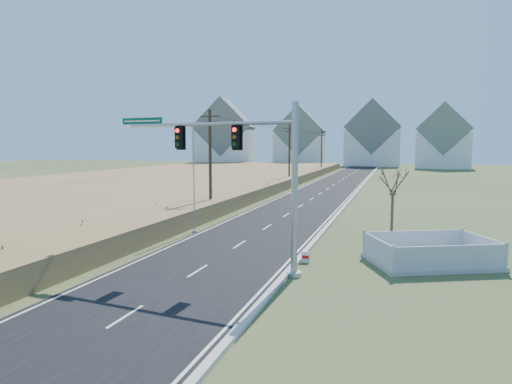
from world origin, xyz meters
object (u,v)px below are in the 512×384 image
open_sign (305,257)px  bare_tree (393,180)px  traffic_signal_mast (256,171)px  fence_enclosure (430,258)px  flagpole (194,189)px

open_sign → bare_tree: bearing=42.4°
traffic_signal_mast → fence_enclosure: 10.05m
fence_enclosure → bare_tree: size_ratio=1.40×
fence_enclosure → open_sign: fence_enclosure is taller
traffic_signal_mast → flagpole: (-6.90, 8.05, -1.77)m
fence_enclosure → open_sign: 6.31m
traffic_signal_mast → fence_enclosure: bearing=33.7°
fence_enclosure → flagpole: flagpole is taller
bare_tree → traffic_signal_mast: bearing=-133.7°
flagpole → bare_tree: flagpole is taller
fence_enclosure → bare_tree: (-1.93, 2.30, 3.75)m
fence_enclosure → traffic_signal_mast: bearing=-177.4°
fence_enclosure → bare_tree: 4.81m
fence_enclosure → flagpole: 15.68m
traffic_signal_mast → open_sign: bearing=57.5°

